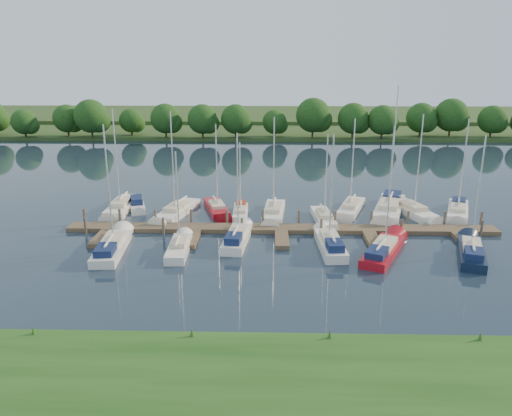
{
  "coord_description": "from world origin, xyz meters",
  "views": [
    {
      "loc": [
        -1.23,
        -36.19,
        15.51
      ],
      "look_at": [
        -2.35,
        8.0,
        2.2
      ],
      "focal_mm": 35.0,
      "sensor_mm": 36.0,
      "label": 1
    }
  ],
  "objects_px": {
    "motorboat": "(137,205)",
    "sailboat_s_2": "(237,238)",
    "sailboat_n_0": "(121,208)",
    "sailboat_n_5": "(273,214)",
    "dock": "(281,231)"
  },
  "relations": [
    {
      "from": "dock",
      "to": "motorboat",
      "type": "bearing_deg",
      "value": 153.87
    },
    {
      "from": "dock",
      "to": "sailboat_n_0",
      "type": "xyz_separation_m",
      "value": [
        -16.78,
        6.56,
        0.08
      ]
    },
    {
      "from": "dock",
      "to": "sailboat_n_0",
      "type": "height_order",
      "value": "sailboat_n_0"
    },
    {
      "from": "motorboat",
      "to": "sailboat_s_2",
      "type": "distance_m",
      "value": 15.17
    },
    {
      "from": "dock",
      "to": "sailboat_n_5",
      "type": "distance_m",
      "value": 5.12
    },
    {
      "from": "dock",
      "to": "sailboat_n_5",
      "type": "height_order",
      "value": "sailboat_n_5"
    },
    {
      "from": "motorboat",
      "to": "sailboat_s_2",
      "type": "height_order",
      "value": "sailboat_s_2"
    },
    {
      "from": "sailboat_n_0",
      "to": "sailboat_s_2",
      "type": "bearing_deg",
      "value": 144.66
    },
    {
      "from": "sailboat_s_2",
      "to": "sailboat_n_5",
      "type": "bearing_deg",
      "value": 72.64
    },
    {
      "from": "dock",
      "to": "sailboat_s_2",
      "type": "bearing_deg",
      "value": -147.69
    },
    {
      "from": "sailboat_s_2",
      "to": "sailboat_n_0",
      "type": "bearing_deg",
      "value": 150.75
    },
    {
      "from": "motorboat",
      "to": "sailboat_s_2",
      "type": "bearing_deg",
      "value": 121.12
    },
    {
      "from": "sailboat_n_5",
      "to": "sailboat_s_2",
      "type": "relative_size",
      "value": 1.05
    },
    {
      "from": "sailboat_n_0",
      "to": "sailboat_s_2",
      "type": "height_order",
      "value": "sailboat_n_0"
    },
    {
      "from": "sailboat_n_0",
      "to": "sailboat_s_2",
      "type": "distance_m",
      "value": 15.72
    }
  ]
}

